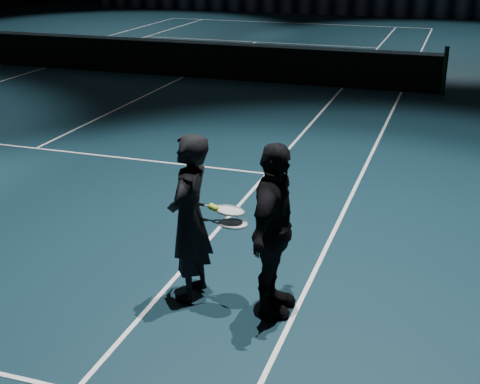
% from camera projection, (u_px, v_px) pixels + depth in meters
% --- Properties ---
extents(floor, '(36.00, 36.00, 0.00)m').
position_uv_depth(floor, '(183.00, 78.00, 17.07)').
color(floor, '#0D232F').
rests_on(floor, ground).
extents(court_lines, '(10.98, 23.78, 0.01)m').
position_uv_depth(court_lines, '(183.00, 77.00, 17.07)').
color(court_lines, white).
rests_on(court_lines, floor).
extents(net_post_right, '(0.10, 0.10, 1.10)m').
position_uv_depth(net_post_right, '(445.00, 71.00, 14.99)').
color(net_post_right, black).
rests_on(net_post_right, floor).
extents(net_mesh, '(12.80, 0.02, 0.86)m').
position_uv_depth(net_mesh, '(182.00, 60.00, 16.91)').
color(net_mesh, black).
rests_on(net_mesh, floor).
extents(net_tape, '(12.80, 0.03, 0.07)m').
position_uv_depth(net_tape, '(181.00, 41.00, 16.74)').
color(net_tape, white).
rests_on(net_tape, net_mesh).
extents(sponsor_backdrop, '(22.00, 0.15, 0.90)m').
position_uv_depth(sponsor_backdrop, '(314.00, 4.00, 30.64)').
color(sponsor_backdrop, black).
rests_on(sponsor_backdrop, floor).
extents(player_a, '(0.41, 0.62, 1.69)m').
position_uv_depth(player_a, '(189.00, 218.00, 6.47)').
color(player_a, black).
rests_on(player_a, floor).
extents(player_b, '(0.42, 0.99, 1.69)m').
position_uv_depth(player_b, '(273.00, 231.00, 6.20)').
color(player_b, black).
rests_on(player_b, floor).
extents(racket_lower, '(0.69, 0.24, 0.03)m').
position_uv_depth(racket_lower, '(233.00, 224.00, 6.32)').
color(racket_lower, black).
rests_on(racket_lower, player_a).
extents(racket_upper, '(0.69, 0.25, 0.10)m').
position_uv_depth(racket_upper, '(229.00, 210.00, 6.33)').
color(racket_upper, black).
rests_on(racket_upper, player_b).
extents(tennis_balls, '(0.12, 0.10, 0.12)m').
position_uv_depth(tennis_balls, '(214.00, 206.00, 6.33)').
color(tennis_balls, '#96BF28').
rests_on(tennis_balls, racket_upper).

